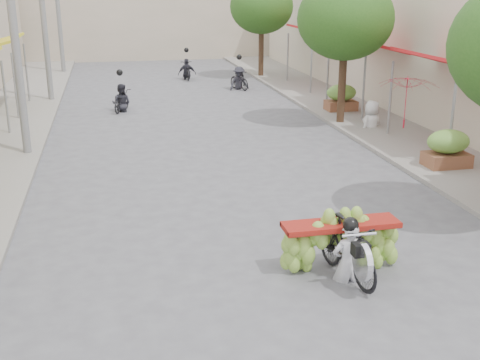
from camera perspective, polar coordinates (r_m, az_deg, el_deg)
name	(u,v)px	position (r m, az deg, el deg)	size (l,w,h in m)	color
sidewalk_right	(369,116)	(24.15, 12.15, 5.98)	(4.00, 60.00, 0.12)	gray
far_building	(146,5)	(44.61, -8.95, 16.04)	(20.00, 6.00, 7.00)	#B6A690
utility_pole_mid	(13,19)	(18.70, -20.76, 14.09)	(0.60, 0.24, 8.00)	slate
utility_pole_far	(42,7)	(27.63, -18.23, 15.30)	(0.60, 0.24, 8.00)	slate
utility_pole_back	(57,1)	(36.60, -16.93, 15.91)	(0.60, 0.24, 8.00)	slate
street_tree_mid	(345,19)	(22.12, 9.97, 14.78)	(3.40, 3.40, 5.25)	#3A2719
street_tree_far	(262,7)	(33.54, 2.06, 16.09)	(3.40, 3.40, 5.25)	#3A2719
produce_crate_mid	(448,146)	(17.61, 19.11, 3.11)	(1.20, 0.88, 1.16)	brown
produce_crate_far	(341,95)	(24.62, 9.58, 7.91)	(1.20, 0.88, 1.16)	brown
banana_motorbike	(345,240)	(10.80, 9.94, -5.66)	(2.20, 1.96, 1.97)	black
market_umbrella	(409,75)	(18.63, 15.75, 9.52)	(2.29, 2.29, 1.60)	#AC162A
pedestrian	(373,101)	(21.86, 12.50, 7.37)	(1.07, 0.89, 1.87)	silver
bg_motorbike_a	(121,93)	(25.07, -11.24, 8.11)	(1.06, 1.61, 1.95)	black
bg_motorbike_b	(239,72)	(29.82, -0.08, 10.21)	(1.18, 1.63, 1.95)	black
bg_motorbike_c	(187,65)	(33.18, -5.07, 10.83)	(1.00, 1.66, 1.95)	black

